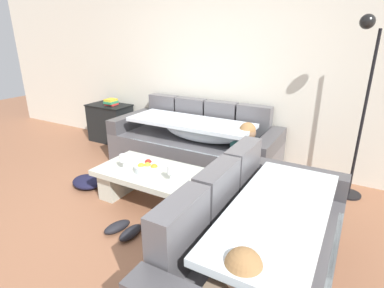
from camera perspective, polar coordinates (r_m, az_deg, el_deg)
The scene contains 13 objects.
ground_plane at distance 3.21m, azimuth -13.95°, elevation -14.28°, with size 14.00×14.00×0.00m, color #935E42.
back_wall at distance 4.47m, azimuth 4.09°, elevation 14.47°, with size 9.00×0.10×2.70m, color silver.
couch_along_wall at distance 4.23m, azimuth 0.71°, elevation 0.03°, with size 2.31×0.92×0.88m.
couch_near_window at distance 2.35m, azimuth 12.71°, elevation -18.44°, with size 0.92×1.93×0.88m.
coffee_table at distance 3.40m, azimuth -7.41°, elevation -7.04°, with size 1.20×0.68×0.38m.
fruit_bowl at distance 3.32m, azimuth -8.29°, elevation -4.33°, with size 0.28×0.28×0.10m.
wine_glass_near_left at distance 3.39m, azimuth -12.80°, elevation -2.72°, with size 0.07×0.07×0.17m.
wine_glass_near_right at distance 3.05m, azimuth -4.07°, elevation -4.91°, with size 0.07×0.07×0.17m.
side_cabinet at distance 5.45m, azimuth -14.97°, elevation 3.82°, with size 0.72×0.44×0.64m.
book_stack_on_cabinet at distance 5.33m, azimuth -14.88°, elevation 7.58°, with size 0.19×0.20×0.10m.
floor_lamp at distance 3.65m, azimuth 28.94°, elevation 7.10°, with size 0.33×0.31×1.95m.
pair_of_shoes at distance 3.03m, azimuth -12.60°, elevation -15.36°, with size 0.33×0.29×0.09m.
crumpled_garment at distance 3.99m, azimuth -19.01°, elevation -6.69°, with size 0.40×0.32×0.12m, color #191933.
Camera 1 is at (1.92, -1.86, 1.78)m, focal length 28.56 mm.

